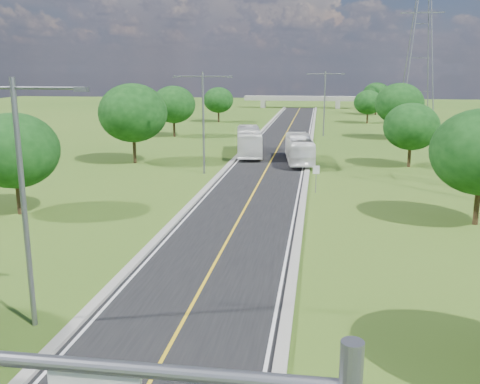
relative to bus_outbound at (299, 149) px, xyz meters
The scene contains 20 objects.
ground 8.07m from the bus_outbound, 113.86° to the left, with size 260.00×260.00×0.00m, color #355919.
road 13.70m from the bus_outbound, 103.59° to the left, with size 8.00×150.00×0.06m, color black.
curb_left 15.26m from the bus_outbound, 119.38° to the left, with size 0.50×150.00×0.22m, color gray.
curb_right 13.36m from the bus_outbound, 85.46° to the left, with size 0.50×150.00×0.22m, color gray.
speed_limit_sign 14.92m from the bus_outbound, 82.29° to the right, with size 0.55×0.09×2.40m.
overpass 87.30m from the bus_outbound, 92.10° to the left, with size 30.00×3.00×3.20m.
streetlight_near_left 42.02m from the bus_outbound, 102.72° to the right, with size 5.90×0.25×10.00m.
streetlight_mid_left 12.81m from the bus_outbound, 139.83° to the right, with size 5.90×0.25×10.00m.
streetlight_far_right 25.76m from the bus_outbound, 83.67° to the left, with size 5.90×0.25×10.00m.
power_tower_far 67.43m from the bus_outbound, 69.88° to the left, with size 9.00×6.40×28.00m.
tree_lb 31.49m from the bus_outbound, 127.78° to the right, with size 6.30×6.30×7.33m.
tree_lc 18.84m from the bus_outbound, behind, with size 7.56×7.56×8.79m.
tree_ld 29.50m from the bus_outbound, 133.57° to the left, with size 6.72×6.72×7.82m.
tree_le 48.65m from the bus_outbound, 111.37° to the left, with size 5.88×5.88×6.84m.
tree_rc 12.14m from the bus_outbound, ahead, with size 5.88×5.88×6.84m.
tree_rd 27.27m from the bus_outbound, 59.29° to the left, with size 7.14×7.14×8.30m.
tree_re 48.63m from the bus_outbound, 76.55° to the left, with size 5.46×5.46×6.35m.
tree_rf 68.91m from the bus_outbound, 77.59° to the left, with size 6.30×6.30×7.33m.
bus_outbound is the anchor object (origin of this frame).
bus_inbound 7.80m from the bus_outbound, 143.69° to the left, with size 2.77×11.85×3.30m, color white.
Camera 1 is at (5.33, -6.76, 10.27)m, focal length 40.00 mm.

